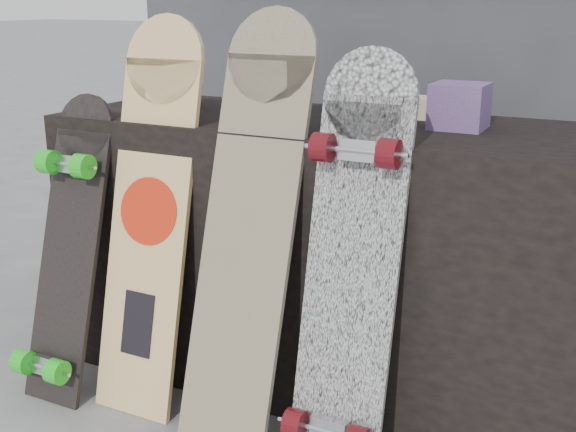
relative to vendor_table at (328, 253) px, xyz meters
The scene contains 9 objects.
vendor_table is the anchor object (origin of this frame).
booth 1.10m from the vendor_table, 90.00° to the left, with size 2.40×0.22×2.20m.
merch_box_purple 0.74m from the vendor_table, behind, with size 0.18×0.12×0.10m, color #4B3369.
merch_box_small 0.58m from the vendor_table, ahead, with size 0.14×0.14×0.12m, color #4B3369.
merch_box_flat 0.48m from the vendor_table, 49.36° to the left, with size 0.22×0.10×0.06m, color #D1B78C.
longboard_geisha 0.55m from the vendor_table, 140.74° to the right, with size 0.25×0.29×1.10m.
longboard_celtic 0.41m from the vendor_table, 100.54° to the right, with size 0.25×0.37×1.12m.
longboard_cascadia 0.45m from the vendor_table, 59.30° to the right, with size 0.23×0.30×1.03m.
skateboard_dark 0.77m from the vendor_table, 147.95° to the right, with size 0.20×0.33×0.87m.
Camera 1 is at (0.81, -1.38, 1.13)m, focal length 45.00 mm.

